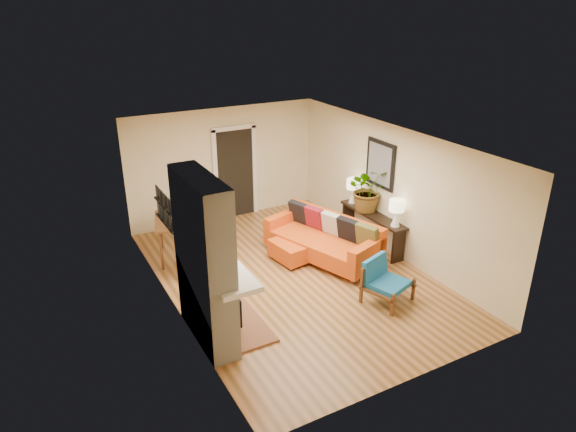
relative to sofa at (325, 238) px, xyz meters
name	(u,v)px	position (x,y,z in m)	size (l,w,h in m)	color
room_shell	(260,170)	(-0.35, 2.24, 0.84)	(6.50, 6.50, 6.50)	#BD7A48
fireplace	(207,264)	(-2.96, -1.39, 0.84)	(1.09, 1.68, 2.60)	white
sofa	(325,238)	(0.00, 0.00, 0.00)	(1.68, 2.53, 0.92)	silver
ottoman	(295,249)	(-0.60, 0.18, -0.17)	(0.89, 0.89, 0.40)	silver
blue_chair	(383,278)	(0.00, -1.82, 0.00)	(0.91, 0.89, 0.75)	brown
dining_table	(180,226)	(-2.53, 1.38, 0.26)	(1.14, 1.93, 1.02)	brown
console_table	(372,220)	(1.11, -0.05, 0.17)	(0.34, 1.85, 0.72)	black
lamp_near	(396,210)	(1.11, -0.75, 0.66)	(0.30, 0.30, 0.54)	white
lamp_far	(353,188)	(1.11, 0.67, 0.66)	(0.30, 0.30, 0.54)	white
houseplant	(368,189)	(1.10, 0.15, 0.80)	(0.86, 0.74, 0.95)	#1E5919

